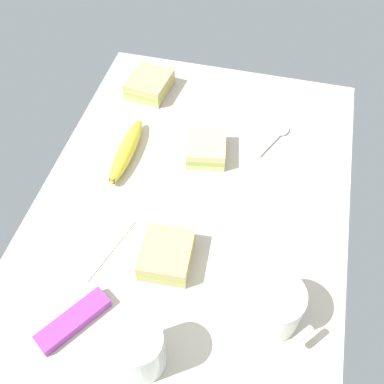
% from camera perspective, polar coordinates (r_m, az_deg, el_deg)
% --- Properties ---
extents(tabletop, '(0.90, 0.64, 0.02)m').
position_cam_1_polar(tabletop, '(0.95, 0.00, -1.47)').
color(tabletop, '#BCB29E').
rests_on(tabletop, ground).
extents(coffee_mug_black, '(0.11, 0.12, 0.09)m').
position_cam_1_polar(coffee_mug_black, '(0.78, 10.32, -13.97)').
color(coffee_mug_black, white).
rests_on(coffee_mug_black, tabletop).
extents(sandwich_main, '(0.11, 0.10, 0.04)m').
position_cam_1_polar(sandwich_main, '(1.00, 2.02, 5.47)').
color(sandwich_main, '#DBB77A').
rests_on(sandwich_main, tabletop).
extents(sandwich_side, '(0.12, 0.11, 0.04)m').
position_cam_1_polar(sandwich_side, '(1.17, -5.41, 13.37)').
color(sandwich_side, tan).
rests_on(sandwich_side, tabletop).
extents(sandwich_extra, '(0.11, 0.10, 0.04)m').
position_cam_1_polar(sandwich_extra, '(0.85, -3.25, -7.95)').
color(sandwich_extra, tan).
rests_on(sandwich_extra, tabletop).
extents(glass_of_milk, '(0.08, 0.08, 0.10)m').
position_cam_1_polar(glass_of_milk, '(0.75, -6.66, -19.35)').
color(glass_of_milk, silver).
rests_on(glass_of_milk, tabletop).
extents(banana, '(0.20, 0.04, 0.04)m').
position_cam_1_polar(banana, '(1.02, -8.31, 5.22)').
color(banana, yellow).
rests_on(banana, tabletop).
extents(spoon, '(0.12, 0.07, 0.01)m').
position_cam_1_polar(spoon, '(1.08, 10.85, 6.94)').
color(spoon, silver).
rests_on(spoon, tabletop).
extents(snack_bar, '(0.13, 0.11, 0.02)m').
position_cam_1_polar(snack_bar, '(0.83, -14.77, -15.43)').
color(snack_bar, purple).
rests_on(snack_bar, tabletop).
extents(paper_napkin, '(0.19, 0.19, 0.00)m').
position_cam_1_polar(paper_napkin, '(0.92, -13.85, -5.04)').
color(paper_napkin, white).
rests_on(paper_napkin, tabletop).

